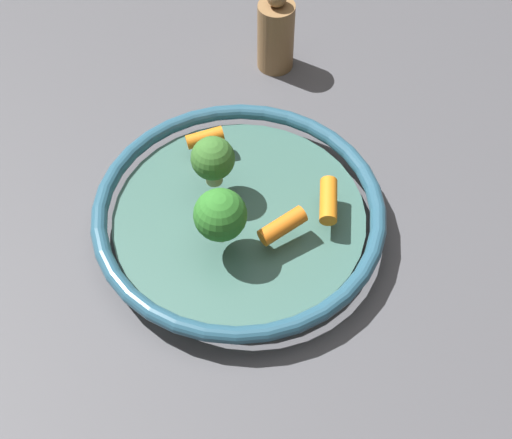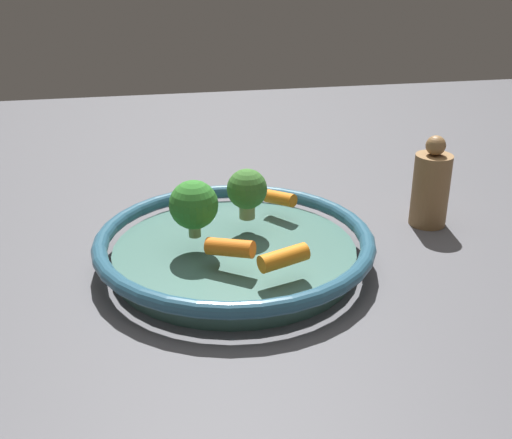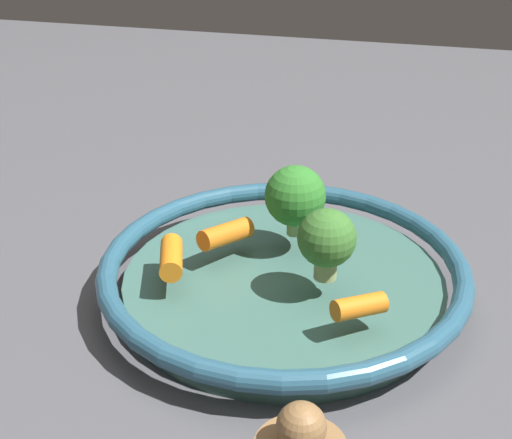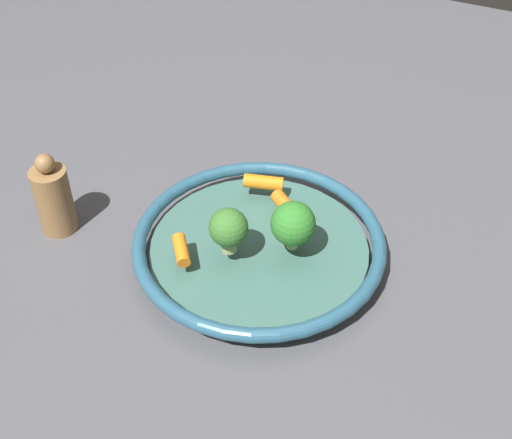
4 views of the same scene
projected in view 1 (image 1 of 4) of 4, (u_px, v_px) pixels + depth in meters
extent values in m
plane|color=#4C4C51|center=(239.00, 228.00, 0.85)|extent=(1.87, 1.87, 0.00)
cylinder|color=#3D665B|center=(239.00, 222.00, 0.84)|extent=(0.29, 0.29, 0.02)
torus|color=#29576E|center=(239.00, 211.00, 0.83)|extent=(0.33, 0.33, 0.02)
cylinder|color=orange|center=(205.00, 138.00, 0.87)|extent=(0.05, 0.04, 0.02)
cylinder|color=orange|center=(282.00, 226.00, 0.79)|extent=(0.05, 0.06, 0.02)
cylinder|color=orange|center=(328.00, 201.00, 0.81)|extent=(0.04, 0.06, 0.02)
cylinder|color=#9CA566|center=(214.00, 176.00, 0.83)|extent=(0.02, 0.02, 0.02)
sphere|color=#39702C|center=(213.00, 158.00, 0.81)|extent=(0.05, 0.05, 0.05)
cylinder|color=#94AC66|center=(223.00, 234.00, 0.79)|extent=(0.01, 0.01, 0.02)
sphere|color=#2F7929|center=(222.00, 216.00, 0.76)|extent=(0.06, 0.06, 0.06)
cylinder|color=olive|center=(276.00, 36.00, 0.98)|extent=(0.05, 0.05, 0.10)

